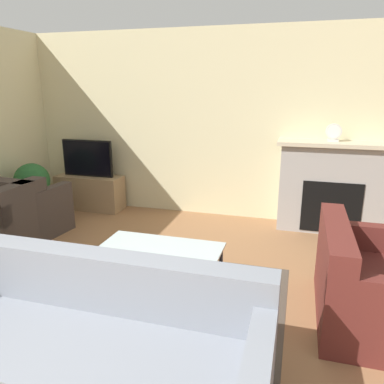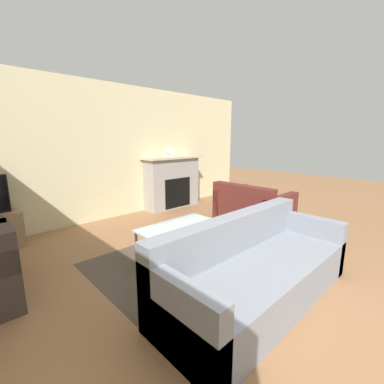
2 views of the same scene
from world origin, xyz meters
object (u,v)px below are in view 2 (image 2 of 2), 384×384
couch_sectional (255,271)px  coffee_table (182,229)px  couch_loveseat (253,211)px  mantel_clock (170,151)px

couch_sectional → coffee_table: bearing=88.4°
couch_sectional → coffee_table: (0.03, 1.18, 0.13)m
couch_loveseat → mantel_clock: size_ratio=5.38×
coffee_table → couch_sectional: bearing=-91.6°
couch_loveseat → mantel_clock: mantel_clock is taller
coffee_table → mantel_clock: size_ratio=5.00×
couch_loveseat → mantel_clock: bearing=7.6°
couch_sectional → mantel_clock: (1.62, 3.40, 1.04)m
coffee_table → mantel_clock: 2.88m
couch_sectional → mantel_clock: mantel_clock is taller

